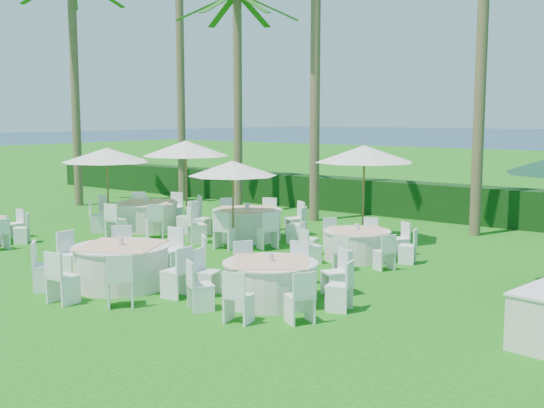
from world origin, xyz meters
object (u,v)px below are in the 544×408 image
Objects in this scene: banquet_table_e at (247,223)px; banquet_table_f at (357,244)px; banquet_table_c at (270,281)px; umbrella_b at (233,168)px; umbrella_d at (364,154)px; banquet_table_b at (121,265)px; umbrella_c at (186,148)px; umbrella_a at (107,155)px; banquet_table_d at (146,215)px.

banquet_table_e reaches higher than banquet_table_f.
banquet_table_c is 1.33× the size of umbrella_b.
banquet_table_c is 4.37m from banquet_table_f.
banquet_table_e is 1.97m from umbrella_b.
umbrella_d is at bearing 47.39° from umbrella_b.
banquet_table_b is at bearing -101.07° from umbrella_d.
banquet_table_b is 5.01m from umbrella_b.
umbrella_a is at bearing -137.76° from umbrella_c.
umbrella_a is (-8.83, 3.38, 1.87)m from banquet_table_c.
umbrella_a is (-4.33, -1.37, 1.83)m from banquet_table_e.
banquet_table_b is at bearing -77.77° from umbrella_b.
umbrella_a is 7.72m from umbrella_d.
banquet_table_b is 7.66m from umbrella_d.
banquet_table_c is at bearing -27.44° from banquet_table_d.
banquet_table_d is 3.55m from banquet_table_e.
banquet_table_d is 1.26× the size of umbrella_a.
banquet_table_f is at bearing 9.80° from umbrella_b.
banquet_table_b is 1.21× the size of banquet_table_f.
umbrella_c reaches higher than banquet_table_c.
umbrella_d reaches higher than umbrella_b.
umbrella_b is at bearing -132.61° from umbrella_d.
banquet_table_c is 8.89m from umbrella_c.
umbrella_a is at bearing -173.49° from banquet_table_f.
banquet_table_e is 1.45× the size of umbrella_b.
banquet_table_f is at bearing -6.58° from banquet_table_e.
umbrella_a reaches higher than banquet_table_d.
umbrella_b is (3.86, -0.43, 1.64)m from banquet_table_d.
umbrella_b is at bearing -70.42° from banquet_table_e.
umbrella_a is at bearing -137.50° from banquet_table_d.
banquet_table_c is 6.88m from umbrella_d.
umbrella_a reaches higher than banquet_table_c.
banquet_table_e is at bearing 109.58° from umbrella_b.
umbrella_d is (2.42, 2.64, 0.35)m from umbrella_b.
banquet_table_f is at bearing 6.51° from umbrella_a.
umbrella_c reaches higher than umbrella_a.
banquet_table_b is at bearing -115.02° from banquet_table_f.
banquet_table_e is 4.90m from umbrella_a.
banquet_table_d is 2.16m from umbrella_a.
umbrella_d is at bearing 14.45° from umbrella_c.
umbrella_b is at bearing 138.00° from banquet_table_c.
umbrella_c is (-2.95, 1.25, 0.39)m from umbrella_b.
umbrella_b is (0.37, -1.03, 1.63)m from banquet_table_e.
umbrella_a reaches higher than banquet_table_b.
umbrella_a is 0.99× the size of umbrella_c.
banquet_table_b is at bearing -36.99° from umbrella_a.
umbrella_c reaches higher than banquet_table_e.
banquet_table_c is at bearing -35.06° from umbrella_c.
banquet_table_b is 1.01× the size of banquet_table_d.
umbrella_a is at bearing -162.46° from banquet_table_e.
umbrella_d is (5.38, 1.39, -0.04)m from umbrella_c.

